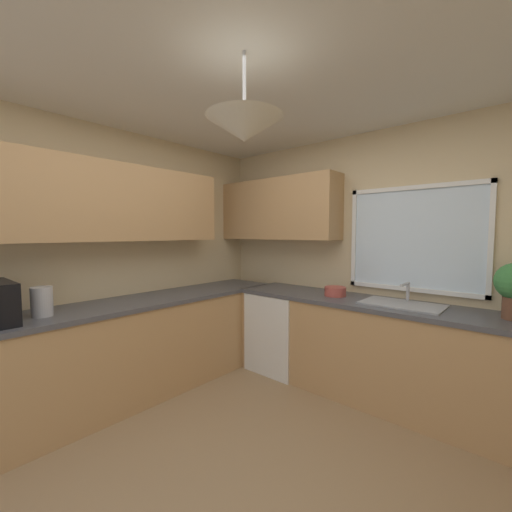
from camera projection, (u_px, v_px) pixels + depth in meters
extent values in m
plane|color=#997A56|center=(245.00, 484.00, 1.97)|extent=(8.19, 8.19, 0.00)
cube|color=beige|center=(372.00, 259.00, 3.29)|extent=(3.78, 0.06, 2.53)
cube|color=beige|center=(103.00, 260.00, 3.10)|extent=(0.06, 3.84, 2.53)
cube|color=white|center=(244.00, 45.00, 1.78)|extent=(3.78, 3.84, 0.06)
cube|color=silver|center=(414.00, 239.00, 2.99)|extent=(1.12, 0.02, 0.90)
cube|color=white|center=(416.00, 187.00, 2.95)|extent=(1.20, 0.04, 0.04)
cube|color=white|center=(412.00, 289.00, 3.01)|extent=(1.20, 0.04, 0.04)
cube|color=white|center=(354.00, 238.00, 3.36)|extent=(0.04, 0.04, 0.98)
cube|color=white|center=(491.00, 240.00, 2.60)|extent=(0.04, 0.04, 0.98)
cube|color=tan|center=(88.00, 201.00, 2.79)|extent=(0.32, 2.61, 0.70)
cube|color=tan|center=(278.00, 210.00, 3.82)|extent=(1.53, 0.32, 0.70)
cylinder|color=#B7B7BC|center=(244.00, 84.00, 1.80)|extent=(0.02, 0.02, 0.35)
cone|color=silver|center=(244.00, 129.00, 1.82)|extent=(0.44, 0.44, 0.14)
cube|color=tan|center=(123.00, 354.00, 2.94)|extent=(0.62, 3.42, 0.86)
cube|color=#4C4C51|center=(122.00, 305.00, 2.90)|extent=(0.65, 3.45, 0.04)
cube|color=tan|center=(378.00, 353.00, 2.96)|extent=(2.84, 0.62, 0.86)
cube|color=#4C4C51|center=(379.00, 304.00, 2.93)|extent=(2.87, 0.65, 0.04)
cube|color=white|center=(282.00, 331.00, 3.64)|extent=(0.60, 0.60, 0.86)
cylinder|color=#B7B7BC|center=(42.00, 302.00, 2.42)|extent=(0.15, 0.15, 0.22)
cube|color=#9EA0A5|center=(402.00, 305.00, 2.80)|extent=(0.65, 0.40, 0.02)
cylinder|color=#B7B7BC|center=(408.00, 292.00, 2.91)|extent=(0.03, 0.03, 0.18)
cylinder|color=#B7B7BC|center=(405.00, 284.00, 2.83)|extent=(0.02, 0.20, 0.02)
cylinder|color=#B74C42|center=(335.00, 291.00, 3.21)|extent=(0.21, 0.21, 0.09)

